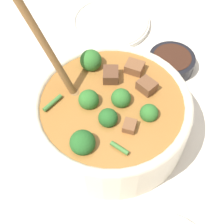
% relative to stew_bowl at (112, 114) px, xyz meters
% --- Properties ---
extents(ground_plane, '(4.00, 4.00, 0.00)m').
position_rel_stew_bowl_xyz_m(ground_plane, '(0.00, 0.00, -0.06)').
color(ground_plane, silver).
extents(stew_bowl, '(0.28, 0.27, 0.30)m').
position_rel_stew_bowl_xyz_m(stew_bowl, '(0.00, 0.00, 0.00)').
color(stew_bowl, beige).
rests_on(stew_bowl, ground_plane).
extents(condiment_bowl, '(0.10, 0.10, 0.03)m').
position_rel_stew_bowl_xyz_m(condiment_bowl, '(-0.00, 0.21, -0.04)').
color(condiment_bowl, black).
rests_on(condiment_bowl, ground_plane).
extents(empty_plate, '(0.20, 0.20, 0.02)m').
position_rel_stew_bowl_xyz_m(empty_plate, '(-0.20, 0.24, -0.05)').
color(empty_plate, silver).
rests_on(empty_plate, ground_plane).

